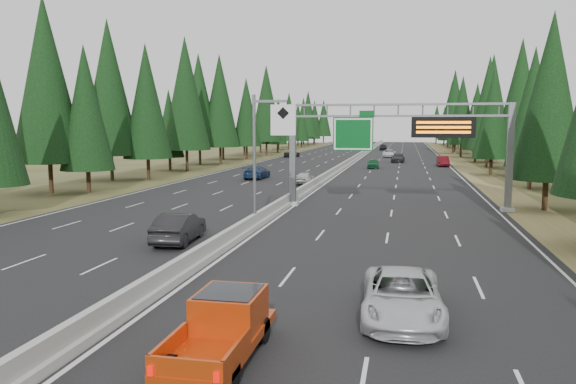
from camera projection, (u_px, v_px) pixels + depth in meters
name	position (u px, v px, depth m)	size (l,w,h in m)	color
road	(347.00, 166.00, 87.60)	(32.00, 260.00, 0.08)	black
shoulder_right	(466.00, 167.00, 83.97)	(3.60, 260.00, 0.06)	olive
shoulder_left	(238.00, 164.00, 91.22)	(3.60, 260.00, 0.06)	#42411E
median_barrier	(347.00, 163.00, 87.55)	(0.70, 260.00, 0.85)	gray
sign_gantry	(406.00, 139.00, 41.31)	(16.75, 0.98, 7.80)	slate
hov_sign_pole	(264.00, 151.00, 33.44)	(2.80, 0.50, 8.00)	slate
tree_row_right	(527.00, 97.00, 62.38)	(12.24, 244.64, 18.63)	black
tree_row_left	(184.00, 104.00, 80.05)	(11.65, 242.73, 18.68)	black
silver_minivan	(402.00, 296.00, 17.94)	(2.50, 5.42, 1.51)	silver
red_pickup	(225.00, 322.00, 15.10)	(1.81, 5.08, 1.66)	black
car_ahead_green	(373.00, 163.00, 81.74)	(1.64, 4.08, 1.39)	#125129
car_ahead_dkred	(443.00, 161.00, 85.51)	(1.63, 4.68, 1.54)	#550C12
car_ahead_dkgrey	(398.00, 158.00, 94.70)	(2.08, 5.12, 1.49)	#222325
car_ahead_white	(389.00, 153.00, 110.47)	(2.45, 5.31, 1.48)	silver
car_ahead_far	(383.00, 147.00, 141.73)	(1.89, 4.69, 1.60)	black
car_onc_near	(179.00, 228.00, 29.75)	(1.67, 4.79, 1.58)	black
car_onc_blue	(257.00, 172.00, 65.52)	(2.13, 5.23, 1.52)	navy
car_onc_white	(305.00, 178.00, 59.42)	(1.56, 3.88, 1.32)	#BABABA
car_onc_far	(292.00, 154.00, 110.65)	(2.20, 4.76, 1.32)	black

